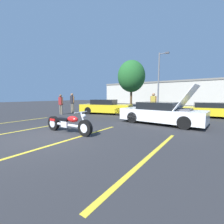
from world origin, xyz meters
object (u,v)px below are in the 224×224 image
at_px(tree_background, 131,76).
at_px(spectator_near_motorcycle, 61,103).
at_px(motorcycle, 68,124).
at_px(parked_car_right_row, 211,110).
at_px(show_car_hood_open, 161,113).
at_px(light_pole, 159,78).
at_px(spectator_midground, 72,101).
at_px(spectator_by_show_car, 153,102).
at_px(parked_car_left_row, 106,107).

distance_m(tree_background, spectator_near_motorcycle, 12.59).
relative_size(motorcycle, parked_car_right_row, 0.56).
xyz_separation_m(tree_background, show_car_hood_open, (7.99, -11.57, -3.86)).
bearing_deg(parked_car_right_row, tree_background, 138.65).
distance_m(light_pole, spectator_midground, 10.78).
bearing_deg(motorcycle, light_pole, 90.53).
distance_m(light_pole, spectator_near_motorcycle, 11.94).
relative_size(show_car_hood_open, spectator_by_show_car, 2.54).
bearing_deg(parked_car_right_row, motorcycle, -125.88).
relative_size(motorcycle, spectator_near_motorcycle, 1.52).
height_order(tree_background, show_car_hood_open, tree_background).
bearing_deg(tree_background, parked_car_right_row, -33.09).
distance_m(show_car_hood_open, parked_car_right_row, 5.39).
relative_size(motorcycle, parked_car_left_row, 0.55).
bearing_deg(parked_car_left_row, parked_car_right_row, 4.37).
distance_m(show_car_hood_open, spectator_midground, 8.76).
xyz_separation_m(spectator_near_motorcycle, spectator_midground, (-0.30, 1.50, 0.08)).
height_order(light_pole, parked_car_left_row, light_pole).
bearing_deg(spectator_midground, parked_car_left_row, 19.76).
bearing_deg(motorcycle, show_car_hood_open, 57.00).
bearing_deg(motorcycle, spectator_by_show_car, 80.18).
distance_m(motorcycle, parked_car_right_row, 10.52).
relative_size(tree_background, spectator_near_motorcycle, 3.96).
relative_size(light_pole, motorcycle, 2.59).
relative_size(spectator_by_show_car, spectator_midground, 0.99).
relative_size(parked_car_left_row, spectator_near_motorcycle, 2.77).
bearing_deg(light_pole, show_car_hood_open, -71.49).
bearing_deg(show_car_hood_open, spectator_midground, 177.26).
height_order(show_car_hood_open, spectator_near_motorcycle, show_car_hood_open).
xyz_separation_m(motorcycle, spectator_midground, (-6.07, 5.39, 0.70)).
bearing_deg(light_pole, parked_car_left_row, -105.90).
bearing_deg(spectator_near_motorcycle, spectator_midground, 101.30).
bearing_deg(parked_car_left_row, motorcycle, -81.10).
distance_m(light_pole, motorcycle, 14.76).
bearing_deg(motorcycle, tree_background, 106.27).
bearing_deg(show_car_hood_open, light_pole, 112.15).
height_order(parked_car_left_row, spectator_midground, spectator_midground).
height_order(motorcycle, spectator_by_show_car, spectator_by_show_car).
bearing_deg(motorcycle, spectator_midground, 136.12).
xyz_separation_m(tree_background, parked_car_left_row, (2.43, -9.48, -3.87)).
distance_m(parked_car_right_row, spectator_midground, 11.64).
height_order(show_car_hood_open, parked_car_right_row, show_car_hood_open).
bearing_deg(spectator_by_show_car, parked_car_left_row, -164.26).
bearing_deg(show_car_hood_open, tree_background, 128.25).
bearing_deg(spectator_near_motorcycle, show_car_hood_open, 3.57).
bearing_deg(light_pole, spectator_by_show_car, -75.71).
distance_m(light_pole, spectator_by_show_car, 7.43).
bearing_deg(show_car_hood_open, spectator_near_motorcycle, -172.79).
bearing_deg(parked_car_left_row, light_pole, 58.74).
height_order(parked_car_right_row, spectator_near_motorcycle, spectator_near_motorcycle).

